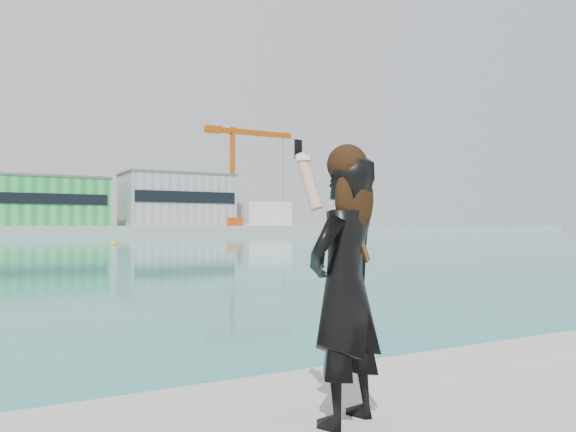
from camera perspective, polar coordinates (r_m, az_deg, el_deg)
warehouse_green at (r=131.46m, az=-24.67°, el=1.38°), size 30.60×16.36×10.50m
warehouse_grey_right at (r=137.69m, az=-11.26°, el=1.62°), size 25.50×15.35×12.50m
ancillary_shed at (r=144.03m, az=-2.66°, el=0.19°), size 12.00×10.00×6.00m
dock_crane at (r=137.27m, az=-5.21°, el=4.46°), size 23.00×4.00×24.00m
flagpole_right at (r=126.39m, az=-18.04°, el=1.10°), size 1.28×0.16×8.00m
buoy_near at (r=60.26m, az=-17.28°, el=-2.85°), size 0.50×0.50×0.50m
woman at (r=3.40m, az=5.81°, el=-6.50°), size 0.68×0.57×1.69m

